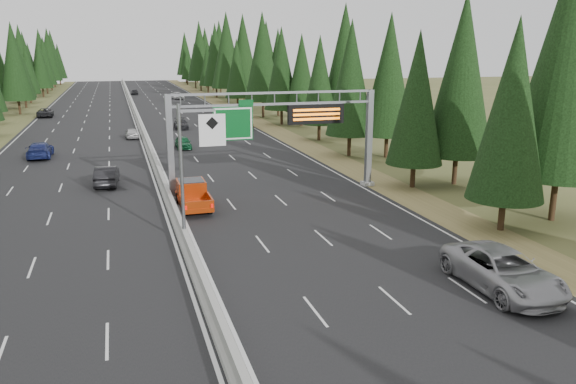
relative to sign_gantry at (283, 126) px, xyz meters
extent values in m
cube|color=black|center=(-8.92, 45.12, -5.23)|extent=(32.00, 260.00, 0.08)
cube|color=olive|center=(8.88, 45.12, -5.24)|extent=(3.60, 260.00, 0.06)
cube|color=#4E5527|center=(-26.72, 45.12, -5.24)|extent=(3.60, 260.00, 0.06)
cube|color=gray|center=(-8.92, 45.12, -5.04)|extent=(0.70, 260.00, 0.30)
cube|color=gray|center=(-8.92, 45.12, -4.64)|extent=(0.30, 260.00, 0.60)
cube|color=slate|center=(-8.57, 0.12, -1.29)|extent=(0.45, 0.45, 7.80)
cube|color=gray|center=(-8.57, 0.12, -5.04)|extent=(0.90, 0.90, 0.30)
cube|color=slate|center=(7.28, 0.12, -1.29)|extent=(0.45, 0.45, 7.80)
cube|color=gray|center=(7.28, 0.12, -5.04)|extent=(0.90, 0.90, 0.30)
cube|color=slate|center=(-0.64, 0.12, 2.53)|extent=(15.85, 0.35, 0.16)
cube|color=slate|center=(-0.64, 0.12, 1.69)|extent=(15.85, 0.35, 0.16)
cube|color=#054C19|center=(-3.92, -0.13, 0.36)|extent=(3.00, 0.10, 2.50)
cube|color=silver|center=(-3.92, -0.19, 0.36)|extent=(2.85, 0.02, 2.35)
cube|color=#054C19|center=(-2.92, -0.13, 1.86)|extent=(1.10, 0.10, 0.45)
cube|color=black|center=(2.58, -0.18, 0.86)|extent=(4.50, 0.40, 1.50)
cube|color=orange|center=(2.58, -0.40, 1.21)|extent=(3.80, 0.02, 0.18)
cube|color=orange|center=(2.58, -0.40, 0.86)|extent=(3.80, 0.02, 0.18)
cube|color=orange|center=(2.58, -0.40, 0.51)|extent=(3.80, 0.02, 0.18)
cylinder|color=slate|center=(-8.92, -9.88, -1.19)|extent=(0.20, 0.20, 8.00)
cube|color=gray|center=(-8.92, -9.88, -5.09)|extent=(0.50, 0.50, 0.20)
cube|color=slate|center=(-7.92, -9.88, 2.41)|extent=(2.00, 0.15, 0.15)
cube|color=silver|center=(-7.12, -10.00, 1.31)|extent=(1.50, 0.06, 1.80)
cylinder|color=black|center=(10.21, -13.14, -4.24)|extent=(0.40, 0.40, 2.07)
cone|color=black|center=(10.21, -13.14, 2.22)|extent=(4.65, 4.65, 10.85)
cylinder|color=black|center=(14.87, -12.22, -3.75)|extent=(0.40, 0.40, 3.04)
cone|color=black|center=(14.87, -12.22, 5.74)|extent=(6.83, 6.83, 15.94)
cylinder|color=black|center=(10.56, -1.49, -4.27)|extent=(0.40, 0.40, 2.00)
cone|color=black|center=(10.56, -1.49, 2.00)|extent=(4.51, 4.51, 10.53)
cylinder|color=black|center=(14.58, -1.33, -4.03)|extent=(0.40, 0.40, 2.48)
cone|color=black|center=(14.58, -1.33, 3.73)|extent=(5.59, 5.59, 13.04)
cylinder|color=black|center=(11.26, 13.31, -4.14)|extent=(0.40, 0.40, 2.25)
cone|color=black|center=(11.26, 13.31, 2.90)|extent=(5.07, 5.07, 11.82)
cylinder|color=black|center=(14.61, 11.30, -4.10)|extent=(0.40, 0.40, 2.35)
cone|color=black|center=(14.61, 11.30, 3.24)|extent=(5.28, 5.28, 12.32)
cylinder|color=black|center=(11.90, 24.29, -4.25)|extent=(0.40, 0.40, 2.04)
cone|color=black|center=(11.90, 24.29, 2.14)|extent=(4.60, 4.60, 10.73)
cylinder|color=black|center=(15.50, 25.20, -3.94)|extent=(0.40, 0.40, 2.66)
cone|color=black|center=(15.50, 25.20, 4.37)|extent=(5.98, 5.98, 13.95)
cylinder|color=black|center=(11.69, 40.07, -4.12)|extent=(0.40, 0.40, 2.30)
cone|color=black|center=(11.69, 40.07, 3.05)|extent=(5.17, 5.17, 12.05)
cylinder|color=black|center=(14.14, 38.02, -4.20)|extent=(0.40, 0.40, 2.14)
cone|color=black|center=(14.14, 38.02, 2.47)|extent=(4.80, 4.80, 11.21)
cylinder|color=black|center=(11.45, 50.19, -3.90)|extent=(0.40, 0.40, 2.73)
cone|color=black|center=(11.45, 50.19, 4.63)|extent=(6.14, 6.14, 14.34)
cylinder|color=black|center=(14.49, 51.56, -4.11)|extent=(0.40, 0.40, 2.32)
cone|color=black|center=(14.49, 51.56, 3.13)|extent=(5.21, 5.21, 12.17)
cylinder|color=black|center=(10.32, 65.11, -4.22)|extent=(0.40, 0.40, 2.10)
cone|color=black|center=(10.32, 65.11, 2.34)|extent=(4.72, 4.72, 11.02)
cylinder|color=black|center=(15.72, 63.76, -3.96)|extent=(0.40, 0.40, 2.61)
cone|color=black|center=(15.72, 63.76, 4.19)|extent=(5.87, 5.87, 13.70)
cylinder|color=black|center=(11.32, 79.84, -3.76)|extent=(0.40, 0.40, 3.02)
cone|color=black|center=(11.32, 79.84, 5.67)|extent=(6.79, 6.79, 15.84)
cylinder|color=black|center=(14.88, 79.89, -3.79)|extent=(0.40, 0.40, 2.96)
cone|color=black|center=(14.88, 79.89, 5.46)|extent=(6.66, 6.66, 15.54)
cylinder|color=black|center=(11.12, 92.57, -3.90)|extent=(0.40, 0.40, 2.73)
cone|color=black|center=(11.12, 92.57, 4.64)|extent=(6.15, 6.15, 14.35)
cylinder|color=black|center=(15.33, 90.16, -4.36)|extent=(0.40, 0.40, 1.82)
cone|color=black|center=(15.33, 90.16, 1.32)|extent=(4.09, 4.09, 9.54)
cylinder|color=black|center=(11.31, 106.08, -4.26)|extent=(0.40, 0.40, 2.02)
cone|color=black|center=(11.31, 106.08, 2.04)|extent=(4.54, 4.54, 10.59)
cylinder|color=black|center=(14.12, 103.56, -3.81)|extent=(0.40, 0.40, 2.91)
cone|color=black|center=(14.12, 103.56, 5.28)|extent=(6.55, 6.55, 15.28)
cylinder|color=black|center=(10.94, 116.19, -3.77)|extent=(0.40, 0.40, 2.99)
cone|color=black|center=(10.94, 116.19, 5.58)|extent=(6.73, 6.73, 15.71)
cylinder|color=black|center=(14.56, 117.39, -4.03)|extent=(0.40, 0.40, 2.47)
cone|color=black|center=(14.56, 117.39, 3.70)|extent=(5.57, 5.57, 12.99)
cylinder|color=black|center=(11.28, 128.93, -4.22)|extent=(0.40, 0.40, 2.10)
cone|color=black|center=(11.28, 128.93, 2.34)|extent=(4.72, 4.72, 11.01)
cylinder|color=black|center=(14.57, 129.39, -3.87)|extent=(0.40, 0.40, 2.79)
cone|color=black|center=(14.57, 129.39, 4.85)|extent=(6.28, 6.28, 14.65)
cylinder|color=black|center=(10.96, 145.31, -4.39)|extent=(0.40, 0.40, 1.76)
cone|color=black|center=(10.96, 145.31, 1.13)|extent=(3.97, 3.97, 9.26)
cylinder|color=black|center=(15.65, 143.03, -4.00)|extent=(0.40, 0.40, 2.55)
cone|color=black|center=(15.65, 143.03, 3.96)|extent=(5.73, 5.73, 13.37)
cylinder|color=black|center=(11.84, 155.96, -3.91)|extent=(0.40, 0.40, 2.72)
cone|color=black|center=(11.84, 155.96, 4.59)|extent=(6.12, 6.12, 14.28)
cylinder|color=black|center=(15.60, 155.72, -4.36)|extent=(0.40, 0.40, 1.82)
cone|color=black|center=(15.60, 155.72, 1.33)|extent=(4.10, 4.10, 9.56)
cylinder|color=black|center=(-28.10, 66.45, -4.01)|extent=(0.40, 0.40, 2.51)
cone|color=black|center=(-28.10, 66.45, 3.84)|extent=(5.65, 5.65, 13.19)
cylinder|color=black|center=(-28.78, 79.47, -4.31)|extent=(0.40, 0.40, 1.92)
cone|color=black|center=(-28.78, 79.47, 1.71)|extent=(4.33, 4.33, 10.10)
cylinder|color=black|center=(-32.63, 78.29, -4.22)|extent=(0.40, 0.40, 2.11)
cylinder|color=black|center=(-29.13, 89.47, -4.27)|extent=(0.40, 0.40, 2.00)
cone|color=black|center=(-29.13, 89.47, 1.99)|extent=(4.51, 4.51, 10.52)
cylinder|color=black|center=(-32.08, 91.77, -4.23)|extent=(0.40, 0.40, 2.09)
cone|color=black|center=(-32.08, 91.77, 2.30)|extent=(4.70, 4.70, 10.96)
cylinder|color=black|center=(-28.34, 105.76, -4.19)|extent=(0.40, 0.40, 2.17)
cone|color=black|center=(-28.34, 105.76, 2.58)|extent=(4.87, 4.87, 11.37)
cylinder|color=black|center=(-32.32, 105.64, -3.92)|extent=(0.40, 0.40, 2.69)
cone|color=black|center=(-32.32, 105.64, 4.47)|extent=(6.05, 6.05, 14.11)
cylinder|color=black|center=(-28.53, 117.28, -4.12)|extent=(0.40, 0.40, 2.30)
cone|color=black|center=(-28.53, 117.28, 3.06)|extent=(5.17, 5.17, 12.06)
cylinder|color=black|center=(-33.24, 118.24, -4.02)|extent=(0.40, 0.40, 2.49)
cone|color=black|center=(-33.24, 118.24, 3.76)|extent=(5.60, 5.60, 13.08)
cylinder|color=black|center=(-28.59, 129.97, -3.91)|extent=(0.40, 0.40, 2.71)
cone|color=black|center=(-28.59, 129.97, 4.57)|extent=(6.11, 6.11, 14.25)
cylinder|color=black|center=(-33.65, 129.23, -4.23)|extent=(0.40, 0.40, 2.07)
cone|color=black|center=(-33.65, 129.23, 2.25)|extent=(4.67, 4.67, 10.89)
cylinder|color=black|center=(-29.07, 144.51, -3.93)|extent=(0.40, 0.40, 2.69)
cone|color=black|center=(-29.07, 144.51, 4.47)|extent=(6.04, 6.04, 14.10)
cylinder|color=black|center=(-32.26, 144.02, -3.89)|extent=(0.40, 0.40, 2.75)
cone|color=black|center=(-32.26, 144.02, 4.70)|extent=(6.19, 6.19, 14.43)
cylinder|color=black|center=(-28.43, 156.31, -4.22)|extent=(0.40, 0.40, 2.09)
cone|color=black|center=(-28.43, 156.31, 2.31)|extent=(4.70, 4.70, 10.97)
cylinder|color=black|center=(-33.35, 157.67, -3.98)|extent=(0.40, 0.40, 2.58)
cone|color=black|center=(-33.35, 157.67, 4.09)|extent=(5.81, 5.81, 13.56)
imported|color=#9B9A9E|center=(4.43, -20.77, -4.26)|extent=(3.11, 6.70, 1.86)
cylinder|color=black|center=(-8.28, -4.39, -4.78)|extent=(0.30, 0.81, 0.81)
cylinder|color=black|center=(-6.56, -4.39, -4.78)|extent=(0.30, 0.81, 0.81)
cylinder|color=black|center=(-8.28, -1.06, -4.78)|extent=(0.30, 0.81, 0.81)
cylinder|color=black|center=(-6.56, -1.06, -4.78)|extent=(0.30, 0.81, 0.81)
cube|color=#A22F0A|center=(-7.42, -2.67, -4.63)|extent=(2.02, 5.66, 0.30)
cube|color=#A22F0A|center=(-7.42, -1.76, -3.92)|extent=(1.92, 2.22, 1.11)
cube|color=black|center=(-7.42, -1.76, -3.62)|extent=(1.72, 1.92, 0.56)
cube|color=#A22F0A|center=(-8.38, -4.19, -4.28)|extent=(0.10, 2.43, 0.61)
cube|color=#A22F0A|center=(-6.46, -4.19, -4.28)|extent=(0.10, 2.43, 0.61)
cube|color=#A22F0A|center=(-7.42, -5.40, -4.28)|extent=(2.02, 0.10, 0.61)
imported|color=#114C29|center=(-5.11, 22.61, -4.51)|extent=(1.61, 3.99, 1.36)
imported|color=#570F0C|center=(5.35, 37.19, -4.46)|extent=(1.58, 4.42, 1.45)
imported|color=black|center=(-3.41, 39.42, -4.52)|extent=(2.09, 4.70, 1.34)
imported|color=white|center=(1.63, 90.33, -4.44)|extent=(2.96, 5.62, 1.51)
imported|color=black|center=(-7.20, 106.05, -4.50)|extent=(2.00, 4.16, 1.37)
imported|color=black|center=(-13.28, 6.47, -4.39)|extent=(2.07, 4.99, 1.61)
imported|color=navy|center=(-19.95, 21.25, -4.38)|extent=(2.31, 5.61, 1.62)
imported|color=#BABABA|center=(-10.42, 32.14, -4.54)|extent=(1.66, 3.88, 1.31)
imported|color=black|center=(-23.42, 60.61, -4.45)|extent=(2.67, 5.41, 1.47)
camera|label=1|loc=(-12.23, -41.07, 5.65)|focal=35.00mm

